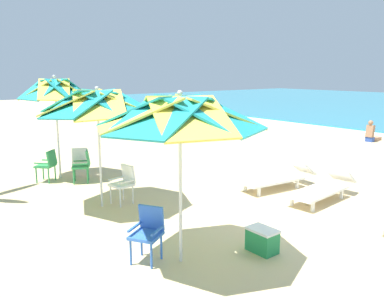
{
  "coord_description": "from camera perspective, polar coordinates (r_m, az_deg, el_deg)",
  "views": [
    {
      "loc": [
        4.67,
        -6.52,
        2.93
      ],
      "look_at": [
        -3.05,
        -0.38,
        1.0
      ],
      "focal_mm": 37.08,
      "sensor_mm": 36.0,
      "label": 1
    }
  ],
  "objects": [
    {
      "name": "beachgoer_seated",
      "position": [
        18.53,
        24.43,
        1.9
      ],
      "size": [
        0.3,
        0.93,
        0.92
      ],
      "color": "#2D4CA5",
      "rests_on": "ground"
    },
    {
      "name": "cooler_box",
      "position": [
        6.8,
        10.07,
        -12.77
      ],
      "size": [
        0.5,
        0.34,
        0.4
      ],
      "color": "#238C4C",
      "rests_on": "ground"
    },
    {
      "name": "sun_lounger_1",
      "position": [
        9.67,
        18.26,
        -5.4
      ],
      "size": [
        0.79,
        2.19,
        0.62
      ],
      "color": "white",
      "rests_on": "ground"
    },
    {
      "name": "beach_umbrella_1",
      "position": [
        8.62,
        -13.44,
        6.39
      ],
      "size": [
        2.57,
        2.57,
        2.63
      ],
      "color": "silver",
      "rests_on": "ground"
    },
    {
      "name": "plastic_chair_0",
      "position": [
        6.34,
        -6.37,
        -11.56
      ],
      "size": [
        0.61,
        0.62,
        0.87
      ],
      "color": "blue",
      "rests_on": "ground"
    },
    {
      "name": "plastic_chair_2",
      "position": [
        11.53,
        -15.78,
        -1.53
      ],
      "size": [
        0.6,
        0.58,
        0.87
      ],
      "color": "white",
      "rests_on": "ground"
    },
    {
      "name": "beach_umbrella_2",
      "position": [
        11.4,
        -19.11,
        7.98
      ],
      "size": [
        1.99,
        1.99,
        2.85
      ],
      "color": "silver",
      "rests_on": "ground"
    },
    {
      "name": "ground_plane",
      "position": [
        8.54,
        15.11,
        -9.4
      ],
      "size": [
        80.0,
        80.0,
        0.0
      ],
      "primitive_type": "plane",
      "color": "#D3B784"
    },
    {
      "name": "beach_umbrella_0",
      "position": [
        5.81,
        -1.74,
        5.06
      ],
      "size": [
        2.56,
        2.56,
        2.67
      ],
      "color": "silver",
      "rests_on": "ground"
    },
    {
      "name": "sun_lounger_2",
      "position": [
        10.33,
        12.25,
        -4.04
      ],
      "size": [
        0.88,
        2.21,
        0.62
      ],
      "color": "white",
      "rests_on": "ground"
    },
    {
      "name": "plastic_chair_1",
      "position": [
        9.06,
        -9.78,
        -4.66
      ],
      "size": [
        0.5,
        0.53,
        0.87
      ],
      "color": "white",
      "rests_on": "ground"
    },
    {
      "name": "plastic_chair_3",
      "position": [
        11.33,
        -20.06,
        -2.01
      ],
      "size": [
        0.63,
        0.63,
        0.87
      ],
      "color": "#2D8C4C",
      "rests_on": "ground"
    },
    {
      "name": "plastic_chair_4",
      "position": [
        10.97,
        -15.38,
        -2.15
      ],
      "size": [
        0.6,
        0.61,
        0.87
      ],
      "color": "#2D8C4C",
      "rests_on": "ground"
    }
  ]
}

